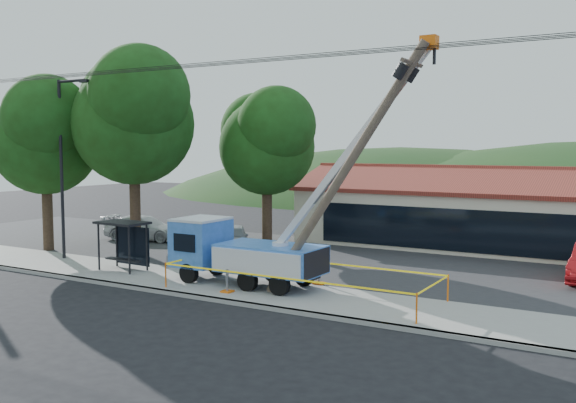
# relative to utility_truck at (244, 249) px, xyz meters

# --- Properties ---
(ground) EXTENTS (120.00, 120.00, 0.00)m
(ground) POSITION_rel_utility_truck_xyz_m (2.78, -4.61, -1.60)
(ground) COLOR black
(ground) RESTS_ON ground
(curb) EXTENTS (60.00, 0.25, 0.15)m
(curb) POSITION_rel_utility_truck_xyz_m (2.78, -2.51, -1.52)
(curb) COLOR gray
(curb) RESTS_ON ground
(sidewalk) EXTENTS (60.00, 4.00, 0.15)m
(sidewalk) POSITION_rel_utility_truck_xyz_m (2.78, -0.61, -1.52)
(sidewalk) COLOR gray
(sidewalk) RESTS_ON ground
(parking_lot) EXTENTS (60.00, 12.00, 0.10)m
(parking_lot) POSITION_rel_utility_truck_xyz_m (2.78, 7.39, -1.55)
(parking_lot) COLOR #28282B
(parking_lot) RESTS_ON ground
(strip_mall) EXTENTS (22.50, 8.53, 4.67)m
(strip_mall) POSITION_rel_utility_truck_xyz_m (6.78, 15.38, 0.28)
(strip_mall) COLOR beige
(strip_mall) RESTS_ON ground
(streetlight) EXTENTS (2.13, 0.22, 9.00)m
(streetlight) POSITION_rel_utility_truck_xyz_m (-11.00, 0.39, 3.70)
(streetlight) COLOR black
(streetlight) RESTS_ON ground
(tree_west_near) EXTENTS (7.56, 6.72, 10.80)m
(tree_west_near) POSITION_rel_utility_truck_xyz_m (-9.22, 3.39, 5.92)
(tree_west_near) COLOR #332316
(tree_west_near) RESTS_ON ground
(tree_west_far) EXTENTS (6.84, 6.08, 9.48)m
(tree_west_far) POSITION_rel_utility_truck_xyz_m (-14.22, 1.89, 4.94)
(tree_west_far) COLOR #332316
(tree_west_far) RESTS_ON ground
(tree_lot) EXTENTS (6.30, 5.60, 8.94)m
(tree_lot) POSITION_rel_utility_truck_xyz_m (-4.22, 8.39, 4.61)
(tree_lot) COLOR #332316
(tree_lot) RESTS_ON ground
(hill_west) EXTENTS (78.40, 56.00, 28.00)m
(hill_west) POSITION_rel_utility_truck_xyz_m (-12.22, 50.39, -1.60)
(hill_west) COLOR #153B15
(hill_west) RESTS_ON ground
(utility_truck) EXTENTS (11.14, 3.51, 9.30)m
(utility_truck) POSITION_rel_utility_truck_xyz_m (0.00, 0.00, 0.00)
(utility_truck) COLOR black
(utility_truck) RESTS_ON ground
(leaning_pole) EXTENTS (6.34, 1.85, 9.24)m
(leaning_pole) POSITION_rel_utility_truck_xyz_m (4.92, -0.55, 3.53)
(leaning_pole) COLOR brown
(leaning_pole) RESTS_ON ground
(bus_shelter) EXTENTS (2.36, 1.50, 2.23)m
(bus_shelter) POSITION_rel_utility_truck_xyz_m (-6.39, -0.21, 0.17)
(bus_shelter) COLOR black
(bus_shelter) RESTS_ON ground
(caution_tape) EXTENTS (10.45, 3.44, 0.99)m
(caution_tape) POSITION_rel_utility_truck_xyz_m (2.84, -0.39, -0.71)
(caution_tape) COLOR orange
(caution_tape) RESTS_ON ground
(car_silver) EXTENTS (3.74, 4.36, 1.41)m
(car_silver) POSITION_rel_utility_truck_xyz_m (-5.44, 6.83, -1.60)
(car_silver) COLOR #ADB0B4
(car_silver) RESTS_ON ground
(car_white) EXTENTS (5.33, 3.10, 1.45)m
(car_white) POSITION_rel_utility_truck_xyz_m (-12.33, 7.37, -1.60)
(car_white) COLOR silver
(car_white) RESTS_ON ground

